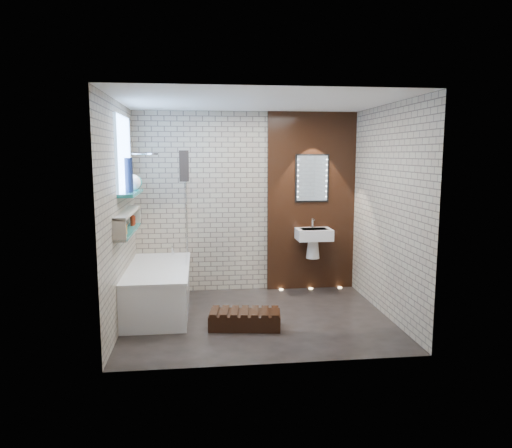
{
  "coord_description": "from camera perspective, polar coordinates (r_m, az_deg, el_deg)",
  "views": [
    {
      "loc": [
        -0.68,
        -5.63,
        2.0
      ],
      "look_at": [
        0.0,
        0.15,
        1.15
      ],
      "focal_mm": 33.71,
      "sensor_mm": 36.0,
      "label": 1
    }
  ],
  "objects": [
    {
      "name": "walnut_panel",
      "position": [
        7.12,
        6.56,
        2.62
      ],
      "size": [
        1.3,
        0.06,
        2.6
      ],
      "primitive_type": "cube",
      "color": "black",
      "rests_on": "ground"
    },
    {
      "name": "shower_head",
      "position": [
        6.61,
        -12.23,
        8.13
      ],
      "size": [
        0.18,
        0.18,
        0.02
      ],
      "primitive_type": "cylinder",
      "color": "silver",
      "rests_on": "room_shell"
    },
    {
      "name": "washbasin",
      "position": [
        7.0,
        6.85,
        -1.7
      ],
      "size": [
        0.5,
        0.36,
        0.58
      ],
      "color": "white",
      "rests_on": "walnut_panel"
    },
    {
      "name": "niche_bottles",
      "position": [
        5.88,
        -14.95,
        -0.17
      ],
      "size": [
        0.06,
        1.0,
        0.13
      ],
      "color": "#A86E19",
      "rests_on": "display_niche"
    },
    {
      "name": "bathtub",
      "position": [
        6.34,
        -11.49,
        -7.5
      ],
      "size": [
        0.79,
        1.74,
        0.7
      ],
      "color": "white",
      "rests_on": "ground"
    },
    {
      "name": "floor_uplights",
      "position": [
        7.3,
        6.51,
        -7.61
      ],
      "size": [
        0.96,
        0.06,
        0.01
      ],
      "color": "#FFD899",
      "rests_on": "ground"
    },
    {
      "name": "room_shell",
      "position": [
        5.71,
        0.18,
        1.27
      ],
      "size": [
        3.24,
        3.2,
        2.6
      ],
      "color": "gray",
      "rests_on": "ground"
    },
    {
      "name": "towel",
      "position": [
        6.23,
        -8.52,
        6.84
      ],
      "size": [
        0.11,
        0.3,
        0.39
      ],
      "primitive_type": "cube",
      "color": "black",
      "rests_on": "bath_screen"
    },
    {
      "name": "clerestory_window",
      "position": [
        6.04,
        -15.29,
        7.08
      ],
      "size": [
        0.18,
        1.0,
        0.94
      ],
      "color": "#7FADE0",
      "rests_on": "room_shell"
    },
    {
      "name": "ground",
      "position": [
        6.01,
        0.17,
        -11.12
      ],
      "size": [
        3.2,
        3.2,
        0.0
      ],
      "primitive_type": "plane",
      "color": "black",
      "rests_on": "ground"
    },
    {
      "name": "led_mirror",
      "position": [
        7.06,
        6.67,
        5.42
      ],
      "size": [
        0.5,
        0.02,
        0.7
      ],
      "color": "black",
      "rests_on": "walnut_panel"
    },
    {
      "name": "walnut_step",
      "position": [
        5.68,
        -1.33,
        -11.33
      ],
      "size": [
        0.86,
        0.48,
        0.18
      ],
      "primitive_type": "cube",
      "rotation": [
        0.0,
        0.0,
        -0.14
      ],
      "color": "black",
      "rests_on": "ground"
    },
    {
      "name": "sill_vases",
      "position": [
        6.14,
        -14.43,
        4.96
      ],
      "size": [
        0.2,
        0.68,
        0.41
      ],
      "color": "white",
      "rests_on": "clerestory_window"
    },
    {
      "name": "bath_screen",
      "position": [
        6.56,
        -8.34,
        1.92
      ],
      "size": [
        0.01,
        0.78,
        1.4
      ],
      "primitive_type": "cube",
      "color": "white",
      "rests_on": "bathtub"
    },
    {
      "name": "display_niche",
      "position": [
        5.89,
        -14.94,
        0.23
      ],
      "size": [
        0.14,
        1.3,
        0.26
      ],
      "color": "#227E79",
      "rests_on": "room_shell"
    }
  ]
}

